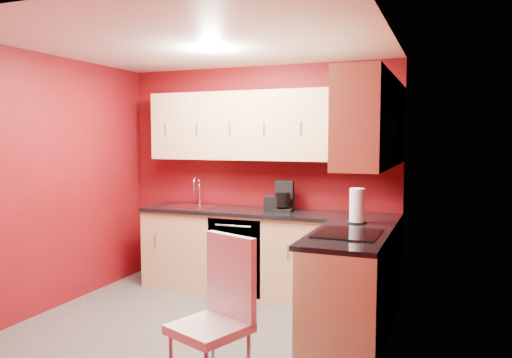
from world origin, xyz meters
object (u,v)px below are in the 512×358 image
Objects in this scene: microwave at (363,142)px; napkin_holder at (271,204)px; coffee_maker at (283,196)px; sink at (192,203)px; paper_towel at (357,206)px; dining_chair at (210,319)px.

napkin_holder is at bearing 138.76° from microwave.
microwave is at bearing -41.24° from napkin_holder.
coffee_maker is at bearing 11.63° from napkin_holder.
paper_towel is at bearing -12.43° from sink.
napkin_holder is (-0.13, -0.03, -0.08)m from coffee_maker.
paper_towel reaches higher than dining_chair.
coffee_maker is at bearing 152.65° from paper_towel.
paper_towel is (1.95, -0.43, 0.13)m from sink.
microwave is 1.82m from dining_chair.
coffee_maker is 2.05× the size of napkin_holder.
sink is 1.60× the size of coffee_maker.
paper_towel reaches higher than napkin_holder.
microwave is 2.34× the size of coffee_maker.
sink is 2.00m from paper_towel.
napkin_holder is 2.27m from dining_chair.
paper_towel is 1.96m from dining_chair.
dining_chair is at bearing -58.92° from sink.
dining_chair is at bearing -90.88° from coffee_maker.
sink is at bearing 167.57° from paper_towel.
napkin_holder reaches higher than dining_chair.
napkin_holder is at bearing 157.06° from paper_towel.
coffee_maker is at bearing 117.52° from dining_chair.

